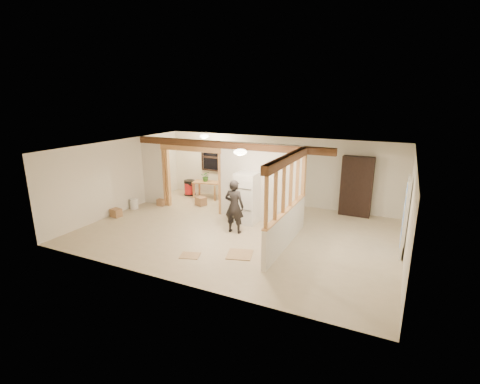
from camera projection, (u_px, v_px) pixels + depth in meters
The scene contains 30 objects.
floor at pixel (238, 231), 10.40m from camera, with size 9.00×6.50×0.01m, color #C4B191.
ceiling at pixel (238, 148), 9.73m from camera, with size 9.00×6.50×0.01m, color white.
wall_back at pixel (276, 170), 12.89m from camera, with size 9.00×0.01×2.50m, color silver.
wall_front at pixel (171, 228), 7.24m from camera, with size 9.00×0.01×2.50m, color silver.
wall_left at pixel (121, 176), 11.93m from camera, with size 0.01×6.50×2.50m, color silver.
wall_right at pixel (410, 213), 8.20m from camera, with size 0.01×6.50×2.50m, color silver.
partition_left_stub at pixel (154, 171), 12.79m from camera, with size 0.90×0.12×2.50m, color silver.
partition_center at pixel (260, 183), 11.03m from camera, with size 2.80×0.12×2.50m, color silver.
doorway_frame at pixel (191, 179), 12.14m from camera, with size 2.46×0.14×2.20m, color tan.
header_beam_back at pixel (227, 145), 11.22m from camera, with size 7.00×0.18×0.22m, color brown.
header_beam_right at pixel (288, 159), 8.75m from camera, with size 0.18×3.30×0.22m, color brown.
pony_wall at pixel (286, 229), 9.25m from camera, with size 0.12×3.20×1.00m, color silver.
stud_partition at pixel (287, 187), 8.94m from camera, with size 0.14×3.20×1.32m, color tan.
window_back at pixel (214, 157), 13.82m from camera, with size 1.12×0.10×1.10m, color black.
french_door at pixel (405, 217), 8.65m from camera, with size 0.12×0.86×2.00m, color white.
ceiling_dome_main at pixel (240, 152), 9.18m from camera, with size 0.36×0.36×0.16m, color #FFEABF.
ceiling_dome_util at pixel (204, 136), 12.77m from camera, with size 0.32×0.32×0.14m, color #FFEABF.
hanging_bulb at pixel (206, 148), 12.04m from camera, with size 0.07×0.07×0.07m, color #FFD88C.
refrigerator at pixel (247, 198), 10.93m from camera, with size 0.67×0.65×1.62m, color silver.
woman at pixel (234, 206), 10.13m from camera, with size 0.59×0.38×1.60m, color black.
work_table at pixel (207, 190), 13.74m from camera, with size 1.05×0.53×0.66m, color tan.
potted_plant at pixel (206, 176), 13.65m from camera, with size 0.37×0.32×0.41m, color #2C7831.
shop_vac at pixel (190, 188), 14.13m from camera, with size 0.48×0.48×0.63m, color red.
bookshelf at pixel (356, 186), 11.54m from camera, with size 1.01×0.34×2.01m, color black.
bucket at pixel (134, 204), 12.45m from camera, with size 0.28×0.28×0.36m, color silver.
box_util_a at pixel (201, 201), 12.86m from camera, with size 0.36×0.31×0.31m, color #A0744D.
box_util_b at pixel (161, 202), 12.85m from camera, with size 0.26×0.26×0.24m, color #A0744D.
box_front at pixel (116, 213), 11.63m from camera, with size 0.33×0.27×0.27m, color #A0744D.
floor_panel_near at pixel (240, 254), 8.85m from camera, with size 0.63×0.63×0.02m, color tan.
floor_panel_far at pixel (190, 255), 8.80m from camera, with size 0.48×0.39×0.02m, color tan.
Camera 1 is at (4.22, -8.74, 3.91)m, focal length 26.00 mm.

